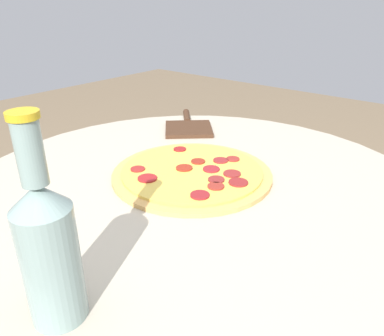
{
  "coord_description": "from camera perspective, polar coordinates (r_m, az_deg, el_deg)",
  "views": [
    {
      "loc": [
        -0.47,
        0.58,
        1.12
      ],
      "look_at": [
        0.04,
        -0.03,
        0.75
      ],
      "focal_mm": 35.0,
      "sensor_mm": 36.0,
      "label": 1
    }
  ],
  "objects": [
    {
      "name": "table",
      "position": [
        0.94,
        0.59,
        -12.46
      ],
      "size": [
        1.07,
        1.07,
        0.73
      ],
      "color": "#B2A893",
      "rests_on": "ground_plane"
    },
    {
      "name": "beer_bottle",
      "position": [
        0.5,
        -21.01,
        -11.29
      ],
      "size": [
        0.07,
        0.07,
        0.28
      ],
      "color": "gray",
      "rests_on": "table"
    },
    {
      "name": "pizza_paddle",
      "position": [
        1.2,
        -0.59,
        6.35
      ],
      "size": [
        0.24,
        0.25,
        0.02
      ],
      "rotation": [
        0.0,
        0.0,
        -0.83
      ],
      "color": "#422819",
      "rests_on": "table"
    },
    {
      "name": "pizza",
      "position": [
        0.88,
        0.04,
        -0.74
      ],
      "size": [
        0.37,
        0.37,
        0.02
      ],
      "color": "tan",
      "rests_on": "table"
    }
  ]
}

